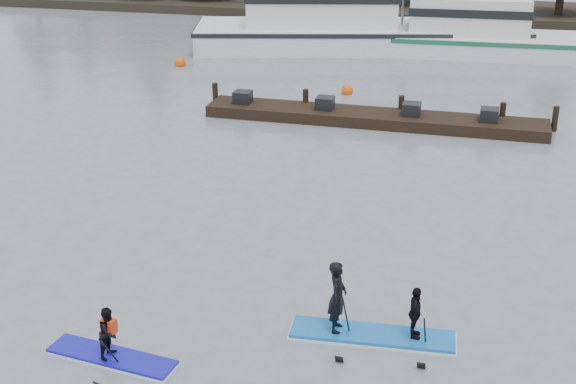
% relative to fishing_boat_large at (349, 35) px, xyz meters
% --- Properties ---
extents(ground, '(160.00, 160.00, 0.00)m').
position_rel_fishing_boat_large_xyz_m(ground, '(2.31, -30.09, -0.78)').
color(ground, slate).
rests_on(ground, ground).
extents(far_shore, '(70.00, 8.00, 0.60)m').
position_rel_fishing_boat_large_xyz_m(far_shore, '(2.31, 11.91, -0.48)').
color(far_shore, '#2D281E').
rests_on(far_shore, ground).
extents(treeline, '(60.00, 4.00, 8.00)m').
position_rel_fishing_boat_large_xyz_m(treeline, '(2.31, 11.91, -0.78)').
color(treeline, black).
rests_on(treeline, ground).
extents(fishing_boat_large, '(18.80, 9.00, 10.18)m').
position_rel_fishing_boat_large_xyz_m(fishing_boat_large, '(0.00, 0.00, 0.00)').
color(fishing_boat_large, white).
rests_on(fishing_boat_large, ground).
extents(fishing_boat_medium, '(14.11, 4.60, 8.38)m').
position_rel_fishing_boat_large_xyz_m(fishing_boat_medium, '(7.76, 0.25, -0.19)').
color(fishing_boat_medium, white).
rests_on(fishing_boat_medium, ground).
extents(floating_dock, '(13.69, 2.05, 0.46)m').
position_rel_fishing_boat_large_xyz_m(floating_dock, '(3.31, -13.63, -0.55)').
color(floating_dock, black).
rests_on(floating_dock, ground).
extents(buoy_a, '(0.59, 0.59, 0.59)m').
position_rel_fishing_boat_large_xyz_m(buoy_a, '(-7.76, -6.20, -0.78)').
color(buoy_a, '#FF560C').
rests_on(buoy_a, ground).
extents(buoy_b, '(0.54, 0.54, 0.54)m').
position_rel_fishing_boat_large_xyz_m(buoy_b, '(1.52, -9.48, -0.78)').
color(buoy_b, '#FF560C').
rests_on(buoy_b, ground).
extents(paddleboard_solo, '(2.93, 1.22, 1.76)m').
position_rel_fishing_boat_large_xyz_m(paddleboard_solo, '(0.25, -31.42, -0.36)').
color(paddleboard_solo, '#1413B8').
rests_on(paddleboard_solo, ground).
extents(paddleboard_duo, '(3.66, 1.26, 2.27)m').
position_rel_fishing_boat_large_xyz_m(paddleboard_duo, '(5.41, -29.29, -0.21)').
color(paddleboard_duo, blue).
rests_on(paddleboard_duo, ground).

